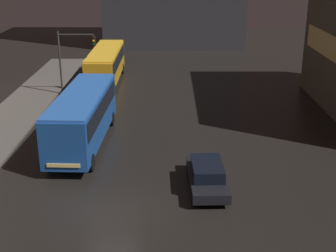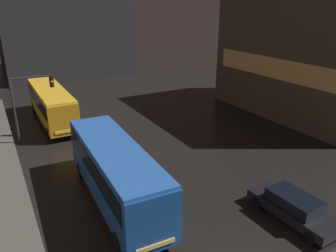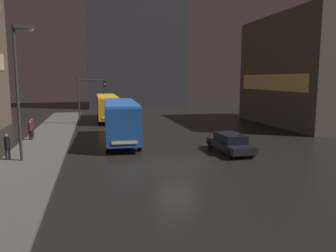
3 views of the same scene
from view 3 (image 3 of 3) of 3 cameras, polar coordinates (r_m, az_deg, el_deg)
name	(u,v)px [view 3 (image 3 of 3)]	position (r m, az deg, el deg)	size (l,w,h in m)	color
ground_plane	(176,165)	(20.61, 1.47, -6.83)	(120.00, 120.00, 0.00)	black
sidewalk_left	(46,141)	(30.04, -20.40, -2.43)	(4.00, 48.00, 0.15)	#56514C
building_right_block	(310,71)	(42.16, 23.50, 8.74)	(10.07, 16.16, 12.49)	#4C4238
building_far_backdrop	(135,49)	(65.52, -5.75, 13.21)	(18.07, 12.00, 22.23)	#2D2D33
bus_near	(121,117)	(27.95, -8.20, 1.50)	(2.97, 10.46, 3.45)	#194793
bus_far	(107,105)	(43.05, -10.56, 3.60)	(2.51, 10.81, 3.24)	orange
car_taxi	(230,143)	(24.31, 10.76, -2.88)	(2.01, 4.84, 1.41)	black
pedestrian_near	(30,129)	(30.44, -22.87, -0.42)	(0.52, 0.52, 1.65)	black
pedestrian_mid	(32,127)	(31.63, -22.64, -0.13)	(0.34, 0.34, 1.67)	black
pedestrian_far	(7,145)	(23.54, -26.23, -2.97)	(0.47, 0.47, 1.69)	black
traffic_light_main	(89,93)	(38.99, -13.62, 5.66)	(3.20, 0.35, 5.55)	#2D2D2D
street_lamp_sidewalk	(20,73)	(22.53, -24.38, 8.37)	(1.25, 0.36, 8.51)	#2D2D2D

